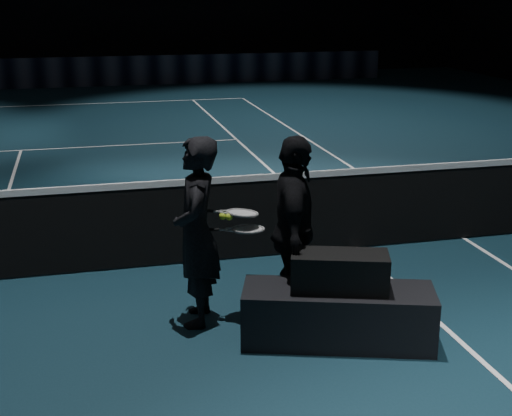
{
  "coord_description": "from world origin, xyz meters",
  "views": [
    {
      "loc": [
        1.11,
        -7.23,
        2.86
      ],
      "look_at": [
        2.54,
        -1.5,
        1.05
      ],
      "focal_mm": 50.0,
      "sensor_mm": 36.0,
      "label": 1
    }
  ],
  "objects": [
    {
      "name": "sponsor_backdrop",
      "position": [
        0.0,
        15.5,
        0.45
      ],
      "size": [
        22.0,
        0.15,
        0.9
      ],
      "primitive_type": "cube",
      "color": "black",
      "rests_on": "floor"
    },
    {
      "name": "player_bench",
      "position": [
        3.1,
        -2.1,
        0.24
      ],
      "size": [
        1.68,
        1.01,
        0.48
      ],
      "primitive_type": "cube",
      "rotation": [
        0.0,
        0.0,
        -0.32
      ],
      "color": "black",
      "rests_on": "floor"
    },
    {
      "name": "racket_bag",
      "position": [
        3.1,
        -2.1,
        0.64
      ],
      "size": [
        0.86,
        0.57,
        0.32
      ],
      "primitive_type": "cube",
      "rotation": [
        0.0,
        0.0,
        -0.32
      ],
      "color": "black",
      "rests_on": "player_bench"
    },
    {
      "name": "bag_signature",
      "position": [
        3.1,
        -2.28,
        0.64
      ],
      "size": [
        0.35,
        0.12,
        0.11
      ],
      "primitive_type": "cube",
      "rotation": [
        0.0,
        0.0,
        -0.32
      ],
      "color": "white",
      "rests_on": "racket_bag"
    },
    {
      "name": "player_a",
      "position": [
        2.02,
        -1.43,
        0.84
      ],
      "size": [
        0.54,
        0.69,
        1.69
      ],
      "primitive_type": "imported",
      "rotation": [
        0.0,
        0.0,
        -1.81
      ],
      "color": "black",
      "rests_on": "floor"
    },
    {
      "name": "player_b",
      "position": [
        2.86,
        -1.59,
        0.84
      ],
      "size": [
        0.65,
        1.06,
        1.69
      ],
      "primitive_type": "imported",
      "rotation": [
        0.0,
        0.0,
        1.32
      ],
      "color": "black",
      "rests_on": "floor"
    },
    {
      "name": "racket_lower",
      "position": [
        2.47,
        -1.51,
        0.86
      ],
      "size": [
        0.71,
        0.34,
        0.03
      ],
      "primitive_type": null,
      "rotation": [
        0.0,
        0.0,
        -0.19
      ],
      "color": "black",
      "rests_on": "player_a"
    },
    {
      "name": "racket_upper",
      "position": [
        2.42,
        -1.46,
        1.0
      ],
      "size": [
        0.7,
        0.3,
        0.1
      ],
      "primitive_type": null,
      "rotation": [
        0.0,
        0.1,
        -0.12
      ],
      "color": "black",
      "rests_on": "player_b"
    },
    {
      "name": "tennis_balls",
      "position": [
        2.28,
        -1.47,
        1.0
      ],
      "size": [
        0.12,
        0.1,
        0.12
      ],
      "primitive_type": null,
      "color": "#98CB2B",
      "rests_on": "racket_upper"
    }
  ]
}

